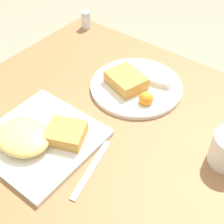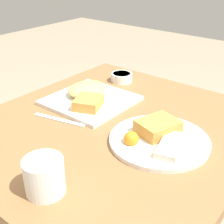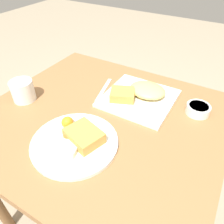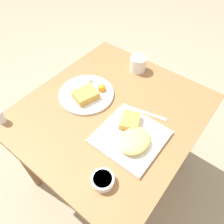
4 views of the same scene
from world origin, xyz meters
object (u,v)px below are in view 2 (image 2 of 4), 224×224
at_px(plate_square_near, 89,96).
at_px(butter_knife, 59,120).
at_px(coffee_mug, 44,176).
at_px(sauce_ramekin, 122,77).
at_px(plate_oval_far, 158,138).

height_order(plate_square_near, butter_knife, plate_square_near).
bearing_deg(butter_knife, coffee_mug, -60.88).
bearing_deg(coffee_mug, plate_square_near, -149.29).
xyz_separation_m(butter_knife, coffee_mug, (0.26, 0.23, 0.04)).
relative_size(sauce_ramekin, butter_knife, 0.48).
xyz_separation_m(plate_oval_far, butter_knife, (0.09, -0.33, -0.01)).
xyz_separation_m(plate_square_near, coffee_mug, (0.43, 0.25, 0.02)).
bearing_deg(coffee_mug, sauce_ramekin, -157.14).
distance_m(butter_knife, coffee_mug, 0.35).
bearing_deg(butter_knife, plate_oval_far, 2.20).
bearing_deg(sauce_ramekin, plate_oval_far, 49.66).
distance_m(sauce_ramekin, butter_knife, 0.41).
distance_m(plate_square_near, butter_knife, 0.17).
relative_size(plate_square_near, plate_oval_far, 0.97).
height_order(sauce_ramekin, coffee_mug, coffee_mug).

